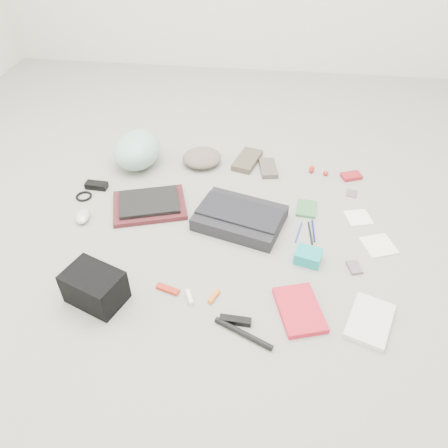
# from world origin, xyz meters

# --- Properties ---
(ground_plane) EXTENTS (4.00, 4.00, 0.00)m
(ground_plane) POSITION_xyz_m (0.00, 0.00, 0.00)
(ground_plane) COLOR gray
(messenger_bag) EXTENTS (0.47, 0.39, 0.07)m
(messenger_bag) POSITION_xyz_m (0.07, 0.07, 0.03)
(messenger_bag) COLOR black
(messenger_bag) RESTS_ON ground_plane
(bag_flap) EXTENTS (0.44, 0.29, 0.01)m
(bag_flap) POSITION_xyz_m (0.07, 0.07, 0.07)
(bag_flap) COLOR black
(bag_flap) RESTS_ON messenger_bag
(laptop_sleeve) EXTENTS (0.43, 0.37, 0.03)m
(laptop_sleeve) POSITION_xyz_m (-0.40, 0.14, 0.01)
(laptop_sleeve) COLOR #511A1E
(laptop_sleeve) RESTS_ON ground_plane
(laptop) EXTENTS (0.35, 0.30, 0.02)m
(laptop) POSITION_xyz_m (-0.40, 0.14, 0.04)
(laptop) COLOR black
(laptop) RESTS_ON laptop_sleeve
(bike_helmet) EXTENTS (0.27, 0.34, 0.20)m
(bike_helmet) POSITION_xyz_m (-0.56, 0.52, 0.10)
(bike_helmet) COLOR #9CCCC3
(bike_helmet) RESTS_ON ground_plane
(beanie) EXTENTS (0.28, 0.28, 0.08)m
(beanie) POSITION_xyz_m (-0.20, 0.57, 0.04)
(beanie) COLOR #6F5F53
(beanie) RESTS_ON ground_plane
(mitten_left) EXTENTS (0.17, 0.25, 0.03)m
(mitten_left) POSITION_xyz_m (0.06, 0.61, 0.02)
(mitten_left) COLOR brown
(mitten_left) RESTS_ON ground_plane
(mitten_right) EXTENTS (0.12, 0.19, 0.03)m
(mitten_right) POSITION_xyz_m (0.19, 0.55, 0.01)
(mitten_right) COLOR #5B5048
(mitten_right) RESTS_ON ground_plane
(power_brick) EXTENTS (0.12, 0.06, 0.03)m
(power_brick) POSITION_xyz_m (-0.73, 0.27, 0.02)
(power_brick) COLOR black
(power_brick) RESTS_ON ground_plane
(cable_coil) EXTENTS (0.11, 0.11, 0.01)m
(cable_coil) POSITION_xyz_m (-0.77, 0.18, 0.01)
(cable_coil) COLOR black
(cable_coil) RESTS_ON ground_plane
(mouse) EXTENTS (0.09, 0.12, 0.04)m
(mouse) POSITION_xyz_m (-0.70, 0.00, 0.02)
(mouse) COLOR silver
(mouse) RESTS_ON ground_plane
(camera_bag) EXTENTS (0.27, 0.23, 0.15)m
(camera_bag) POSITION_xyz_m (-0.46, -0.47, 0.07)
(camera_bag) COLOR black
(camera_bag) RESTS_ON ground_plane
(multitool) EXTENTS (0.10, 0.06, 0.02)m
(multitool) POSITION_xyz_m (-0.19, -0.39, 0.01)
(multitool) COLOR #AA2314
(multitool) RESTS_ON ground_plane
(toiletry_tube_white) EXTENTS (0.05, 0.08, 0.02)m
(toiletry_tube_white) POSITION_xyz_m (-0.09, -0.42, 0.01)
(toiletry_tube_white) COLOR white
(toiletry_tube_white) RESTS_ON ground_plane
(toiletry_tube_orange) EXTENTS (0.05, 0.08, 0.02)m
(toiletry_tube_orange) POSITION_xyz_m (0.01, -0.41, 0.01)
(toiletry_tube_orange) COLOR orange
(toiletry_tube_orange) RESTS_ON ground_plane
(u_lock) EXTENTS (0.13, 0.04, 0.02)m
(u_lock) POSITION_xyz_m (0.11, -0.52, 0.01)
(u_lock) COLOR black
(u_lock) RESTS_ON ground_plane
(bike_pump) EXTENTS (0.23, 0.12, 0.02)m
(bike_pump) POSITION_xyz_m (0.15, -0.57, 0.01)
(bike_pump) COLOR black
(bike_pump) RESTS_ON ground_plane
(book_red) EXTENTS (0.23, 0.28, 0.03)m
(book_red) POSITION_xyz_m (0.36, -0.43, 0.01)
(book_red) COLOR red
(book_red) RESTS_ON ground_plane
(book_white) EXTENTS (0.22, 0.27, 0.02)m
(book_white) POSITION_xyz_m (0.63, -0.45, 0.01)
(book_white) COLOR silver
(book_white) RESTS_ON ground_plane
(notepad) EXTENTS (0.11, 0.14, 0.02)m
(notepad) POSITION_xyz_m (0.40, 0.22, 0.01)
(notepad) COLOR #367741
(notepad) RESTS_ON ground_plane
(pen_blue) EXTENTS (0.04, 0.14, 0.01)m
(pen_blue) POSITION_xyz_m (0.36, 0.04, 0.00)
(pen_blue) COLOR #243C9D
(pen_blue) RESTS_ON ground_plane
(pen_black) EXTENTS (0.02, 0.16, 0.01)m
(pen_black) POSITION_xyz_m (0.41, 0.04, 0.00)
(pen_black) COLOR black
(pen_black) RESTS_ON ground_plane
(pen_navy) EXTENTS (0.02, 0.16, 0.01)m
(pen_navy) POSITION_xyz_m (0.43, 0.06, 0.00)
(pen_navy) COLOR navy
(pen_navy) RESTS_ON ground_plane
(accordion_wallet) EXTENTS (0.13, 0.12, 0.06)m
(accordion_wallet) POSITION_xyz_m (0.39, -0.15, 0.03)
(accordion_wallet) COLOR #15A6A5
(accordion_wallet) RESTS_ON ground_plane
(card_deck) EXTENTS (0.07, 0.09, 0.01)m
(card_deck) POSITION_xyz_m (0.60, -0.17, 0.01)
(card_deck) COLOR slate
(card_deck) RESTS_ON ground_plane
(napkin_top) EXTENTS (0.14, 0.14, 0.01)m
(napkin_top) POSITION_xyz_m (0.65, 0.18, 0.00)
(napkin_top) COLOR white
(napkin_top) RESTS_ON ground_plane
(napkin_bottom) EXTENTS (0.17, 0.17, 0.01)m
(napkin_bottom) POSITION_xyz_m (0.72, -0.01, 0.00)
(napkin_bottom) COLOR white
(napkin_bottom) RESTS_ON ground_plane
(lollipop_a) EXTENTS (0.03, 0.03, 0.03)m
(lollipop_a) POSITION_xyz_m (0.43, 0.55, 0.01)
(lollipop_a) COLOR #A51619
(lollipop_a) RESTS_ON ground_plane
(lollipop_b) EXTENTS (0.03, 0.03, 0.03)m
(lollipop_b) POSITION_xyz_m (0.43, 0.58, 0.01)
(lollipop_b) COLOR red
(lollipop_b) RESTS_ON ground_plane
(lollipop_c) EXTENTS (0.04, 0.04, 0.03)m
(lollipop_c) POSITION_xyz_m (0.51, 0.54, 0.01)
(lollipop_c) COLOR red
(lollipop_c) RESTS_ON ground_plane
(altoids_tin) EXTENTS (0.12, 0.10, 0.02)m
(altoids_tin) POSITION_xyz_m (0.65, 0.53, 0.01)
(altoids_tin) COLOR #A61B25
(altoids_tin) RESTS_ON ground_plane
(stamp_sheet) EXTENTS (0.07, 0.08, 0.00)m
(stamp_sheet) POSITION_xyz_m (0.64, 0.38, 0.00)
(stamp_sheet) COLOR slate
(stamp_sheet) RESTS_ON ground_plane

